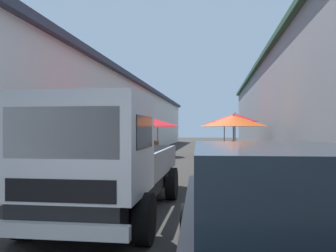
{
  "coord_description": "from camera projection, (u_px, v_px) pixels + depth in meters",
  "views": [
    {
      "loc": [
        -1.42,
        -0.84,
        1.61
      ],
      "look_at": [
        10.21,
        0.74,
        1.68
      ],
      "focal_mm": 37.42,
      "sensor_mm": 36.0,
      "label": 1
    }
  ],
  "objects": [
    {
      "name": "parked_scooter",
      "position": [
        80.0,
        171.0,
        9.46
      ],
      "size": [
        1.66,
        0.62,
        1.14
      ],
      "color": "black",
      "rests_on": "ground"
    },
    {
      "name": "vendor_by_crates",
      "position": [
        115.0,
        150.0,
        11.96
      ],
      "size": [
        0.42,
        0.52,
        1.52
      ],
      "color": "#232328",
      "rests_on": "ground"
    },
    {
      "name": "fruit_stall_far_right",
      "position": [
        157.0,
        128.0,
        20.18
      ],
      "size": [
        2.22,
        2.22,
        2.08
      ],
      "color": "#9E9EA3",
      "rests_on": "ground"
    },
    {
      "name": "delivery_truck",
      "position": [
        99.0,
        164.0,
        5.61
      ],
      "size": [
        4.92,
        1.98,
        2.08
      ],
      "color": "black",
      "rests_on": "ground"
    },
    {
      "name": "ground",
      "position": [
        195.0,
        166.0,
        14.89
      ],
      "size": [
        90.0,
        90.0,
        0.0
      ],
      "primitive_type": "plane",
      "color": "#33302D"
    },
    {
      "name": "fruit_stall_far_left",
      "position": [
        224.0,
        126.0,
        20.7
      ],
      "size": [
        2.52,
        2.52,
        2.26
      ],
      "color": "#9E9EA3",
      "rests_on": "ground"
    },
    {
      "name": "hatchback_car",
      "position": [
        277.0,
        222.0,
        3.24
      ],
      "size": [
        3.99,
        2.08,
        1.45
      ],
      "color": "black",
      "rests_on": "ground"
    },
    {
      "name": "plastic_stool",
      "position": [
        275.0,
        183.0,
        8.21
      ],
      "size": [
        0.3,
        0.3,
        0.43
      ],
      "color": "#1E8C3F",
      "rests_on": "ground"
    },
    {
      "name": "fruit_stall_mid_lane",
      "position": [
        235.0,
        123.0,
        18.0
      ],
      "size": [
        2.36,
        2.36,
        2.44
      ],
      "color": "#9E9EA3",
      "rests_on": "ground"
    },
    {
      "name": "building_left_whitewash",
      "position": [
        61.0,
        117.0,
        18.08
      ],
      "size": [
        49.8,
        7.5,
        4.35
      ],
      "color": "silver",
      "rests_on": "ground"
    },
    {
      "name": "fruit_stall_near_left",
      "position": [
        234.0,
        128.0,
        13.16
      ],
      "size": [
        2.54,
        2.54,
        2.17
      ],
      "color": "#9E9EA3",
      "rests_on": "ground"
    },
    {
      "name": "fruit_stall_near_right",
      "position": [
        134.0,
        129.0,
        9.73
      ],
      "size": [
        2.52,
        2.52,
        2.09
      ],
      "color": "#9E9EA3",
      "rests_on": "ground"
    }
  ]
}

